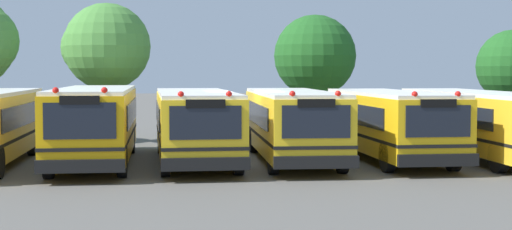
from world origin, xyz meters
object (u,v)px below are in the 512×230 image
object	(u,v)px
school_bus_1	(95,122)
tree_2	(314,54)
school_bus_4	(390,122)
school_bus_2	(195,123)
school_bus_3	(292,122)
tree_1	(103,47)
school_bus_5	(480,121)

from	to	relation	value
school_bus_1	tree_2	size ratio (longest dim) A/B	1.75
school_bus_1	school_bus_4	distance (m)	10.11
school_bus_2	school_bus_3	size ratio (longest dim) A/B	1.00
school_bus_4	tree_2	bearing A→B (deg)	-85.26
school_bus_1	tree_2	world-z (taller)	tree_2
tree_1	school_bus_3	bearing A→B (deg)	-48.13
school_bus_5	tree_1	distance (m)	15.99
tree_2	school_bus_2	bearing A→B (deg)	-123.48
school_bus_1	school_bus_5	size ratio (longest dim) A/B	0.92
school_bus_3	school_bus_1	bearing A→B (deg)	0.62
school_bus_2	tree_1	bearing A→B (deg)	-66.08
school_bus_1	tree_2	xyz separation A→B (m)	(9.27, 8.87, 2.49)
school_bus_3	school_bus_5	xyz separation A→B (m)	(6.82, 0.13, -0.02)
school_bus_3	tree_1	size ratio (longest dim) A/B	1.60
school_bus_4	tree_2	world-z (taller)	tree_2
school_bus_3	tree_1	bearing A→B (deg)	-46.54
school_bus_1	school_bus_4	xyz separation A→B (m)	(10.11, -0.22, -0.07)
school_bus_4	tree_1	bearing A→B (deg)	-37.70
tree_1	tree_2	distance (m)	9.63
school_bus_5	tree_1	bearing A→B (deg)	-28.83
school_bus_4	school_bus_5	distance (m)	3.39
school_bus_2	school_bus_5	distance (m)	10.16
school_bus_2	tree_1	xyz separation A→B (m)	(-3.61, 7.76, 2.79)
school_bus_2	school_bus_4	xyz separation A→B (m)	(6.78, -0.11, -0.02)
school_bus_2	school_bus_4	size ratio (longest dim) A/B	1.04
school_bus_1	school_bus_4	size ratio (longest dim) A/B	1.07
school_bus_4	tree_2	xyz separation A→B (m)	(-0.84, 9.09, 2.56)
school_bus_5	school_bus_2	bearing A→B (deg)	0.90
school_bus_3	tree_2	distance (m)	9.69
school_bus_1	school_bus_5	bearing A→B (deg)	-179.89
school_bus_3	tree_2	xyz separation A→B (m)	(2.59, 8.98, 2.55)
school_bus_2	tree_2	xyz separation A→B (m)	(5.94, 8.98, 2.54)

